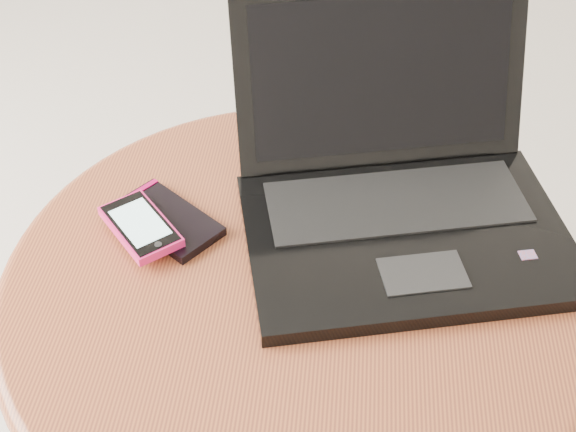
{
  "coord_description": "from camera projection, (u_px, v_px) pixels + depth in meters",
  "views": [
    {
      "loc": [
        0.03,
        -0.5,
        1.12
      ],
      "look_at": [
        -0.03,
        0.11,
        0.57
      ],
      "focal_mm": 48.92,
      "sensor_mm": 36.0,
      "label": 1
    }
  ],
  "objects": [
    {
      "name": "phone_black",
      "position": [
        167.0,
        220.0,
        0.9
      ],
      "size": [
        0.14,
        0.13,
        0.01
      ],
      "color": "black",
      "rests_on": "table"
    },
    {
      "name": "laptop",
      "position": [
        399.0,
        189.0,
        0.88
      ],
      "size": [
        0.41,
        0.39,
        0.22
      ],
      "color": "black",
      "rests_on": "table"
    },
    {
      "name": "phone_pink",
      "position": [
        140.0,
        226.0,
        0.87
      ],
      "size": [
        0.11,
        0.11,
        0.01
      ],
      "color": "#DC1C65",
      "rests_on": "phone_black"
    },
    {
      "name": "table",
      "position": [
        296.0,
        337.0,
        0.92
      ],
      "size": [
        0.65,
        0.65,
        0.51
      ],
      "color": "#51271A",
      "rests_on": "ground"
    }
  ]
}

